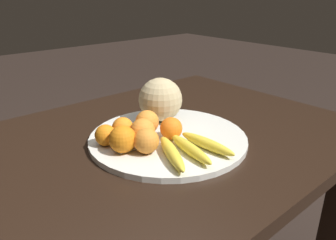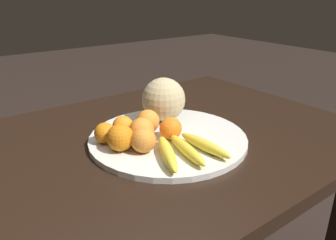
{
  "view_description": "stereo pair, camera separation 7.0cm",
  "coord_description": "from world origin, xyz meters",
  "px_view_note": "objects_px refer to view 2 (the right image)",
  "views": [
    {
      "loc": [
        -0.54,
        -0.7,
        1.19
      ],
      "look_at": [
        0.03,
        -0.04,
        0.84
      ],
      "focal_mm": 35.0,
      "sensor_mm": 36.0,
      "label": 1
    },
    {
      "loc": [
        -0.49,
        -0.74,
        1.19
      ],
      "look_at": [
        0.03,
        -0.04,
        0.84
      ],
      "focal_mm": 35.0,
      "sensor_mm": 36.0,
      "label": 2
    }
  ],
  "objects_px": {
    "orange_mid_center": "(123,126)",
    "orange_top_small": "(171,128)",
    "fruit_bowl": "(168,138)",
    "orange_back_right": "(142,130)",
    "orange_front_right": "(147,121)",
    "banana_bunch": "(185,149)",
    "produce_tag": "(132,145)",
    "melon": "(164,99)",
    "kitchen_table": "(152,171)",
    "orange_back_left": "(143,140)",
    "orange_front_left": "(120,138)",
    "orange_side_extra": "(105,133)"
  },
  "relations": [
    {
      "from": "orange_top_small",
      "to": "produce_tag",
      "type": "height_order",
      "value": "orange_top_small"
    },
    {
      "from": "kitchen_table",
      "to": "banana_bunch",
      "type": "relative_size",
      "value": 6.36
    },
    {
      "from": "banana_bunch",
      "to": "orange_mid_center",
      "type": "distance_m",
      "value": 0.21
    },
    {
      "from": "orange_front_right",
      "to": "orange_side_extra",
      "type": "xyz_separation_m",
      "value": [
        -0.13,
        0.01,
        -0.01
      ]
    },
    {
      "from": "banana_bunch",
      "to": "orange_mid_center",
      "type": "relative_size",
      "value": 3.33
    },
    {
      "from": "banana_bunch",
      "to": "orange_side_extra",
      "type": "bearing_deg",
      "value": -133.14
    },
    {
      "from": "kitchen_table",
      "to": "produce_tag",
      "type": "relative_size",
      "value": 12.68
    },
    {
      "from": "orange_front_right",
      "to": "produce_tag",
      "type": "xyz_separation_m",
      "value": [
        -0.08,
        -0.05,
        -0.03
      ]
    },
    {
      "from": "orange_back_left",
      "to": "orange_back_right",
      "type": "height_order",
      "value": "orange_back_right"
    },
    {
      "from": "orange_mid_center",
      "to": "orange_side_extra",
      "type": "height_order",
      "value": "orange_mid_center"
    },
    {
      "from": "orange_back_right",
      "to": "orange_front_left",
      "type": "bearing_deg",
      "value": -171.39
    },
    {
      "from": "orange_front_right",
      "to": "produce_tag",
      "type": "height_order",
      "value": "orange_front_right"
    },
    {
      "from": "orange_mid_center",
      "to": "orange_back_right",
      "type": "xyz_separation_m",
      "value": [
        0.02,
        -0.06,
        0.0
      ]
    },
    {
      "from": "orange_front_left",
      "to": "orange_front_right",
      "type": "relative_size",
      "value": 1.04
    },
    {
      "from": "banana_bunch",
      "to": "produce_tag",
      "type": "relative_size",
      "value": 2.0
    },
    {
      "from": "fruit_bowl",
      "to": "banana_bunch",
      "type": "bearing_deg",
      "value": -106.05
    },
    {
      "from": "fruit_bowl",
      "to": "orange_back_right",
      "type": "height_order",
      "value": "orange_back_right"
    },
    {
      "from": "orange_back_right",
      "to": "orange_mid_center",
      "type": "bearing_deg",
      "value": 111.59
    },
    {
      "from": "kitchen_table",
      "to": "orange_top_small",
      "type": "relative_size",
      "value": 20.36
    },
    {
      "from": "kitchen_table",
      "to": "orange_top_small",
      "type": "distance_m",
      "value": 0.17
    },
    {
      "from": "orange_front_right",
      "to": "orange_side_extra",
      "type": "distance_m",
      "value": 0.13
    },
    {
      "from": "fruit_bowl",
      "to": "orange_mid_center",
      "type": "xyz_separation_m",
      "value": [
        -0.11,
        0.08,
        0.04
      ]
    },
    {
      "from": "orange_front_left",
      "to": "orange_side_extra",
      "type": "height_order",
      "value": "orange_front_left"
    },
    {
      "from": "kitchen_table",
      "to": "orange_front_left",
      "type": "bearing_deg",
      "value": -161.83
    },
    {
      "from": "orange_mid_center",
      "to": "orange_back_right",
      "type": "bearing_deg",
      "value": -68.41
    },
    {
      "from": "orange_back_right",
      "to": "produce_tag",
      "type": "height_order",
      "value": "orange_back_right"
    },
    {
      "from": "orange_back_left",
      "to": "produce_tag",
      "type": "distance_m",
      "value": 0.06
    },
    {
      "from": "orange_front_right",
      "to": "orange_mid_center",
      "type": "height_order",
      "value": "orange_front_right"
    },
    {
      "from": "orange_front_right",
      "to": "orange_back_right",
      "type": "distance_m",
      "value": 0.06
    },
    {
      "from": "orange_back_left",
      "to": "banana_bunch",
      "type": "bearing_deg",
      "value": -45.42
    },
    {
      "from": "banana_bunch",
      "to": "orange_top_small",
      "type": "distance_m",
      "value": 0.1
    },
    {
      "from": "orange_front_left",
      "to": "orange_mid_center",
      "type": "height_order",
      "value": "orange_front_left"
    },
    {
      "from": "orange_top_small",
      "to": "orange_front_right",
      "type": "bearing_deg",
      "value": 110.53
    },
    {
      "from": "melon",
      "to": "produce_tag",
      "type": "bearing_deg",
      "value": -150.8
    },
    {
      "from": "orange_mid_center",
      "to": "orange_back_left",
      "type": "bearing_deg",
      "value": -92.51
    },
    {
      "from": "kitchen_table",
      "to": "orange_mid_center",
      "type": "bearing_deg",
      "value": 155.74
    },
    {
      "from": "orange_side_extra",
      "to": "melon",
      "type": "bearing_deg",
      "value": 10.25
    },
    {
      "from": "fruit_bowl",
      "to": "melon",
      "type": "xyz_separation_m",
      "value": [
        0.06,
        0.11,
        0.08
      ]
    },
    {
      "from": "kitchen_table",
      "to": "fruit_bowl",
      "type": "xyz_separation_m",
      "value": [
        0.03,
        -0.04,
        0.12
      ]
    },
    {
      "from": "orange_mid_center",
      "to": "produce_tag",
      "type": "distance_m",
      "value": 0.08
    },
    {
      "from": "orange_back_right",
      "to": "produce_tag",
      "type": "relative_size",
      "value": 0.68
    },
    {
      "from": "melon",
      "to": "orange_front_right",
      "type": "height_order",
      "value": "melon"
    },
    {
      "from": "orange_mid_center",
      "to": "orange_top_small",
      "type": "height_order",
      "value": "orange_top_small"
    },
    {
      "from": "fruit_bowl",
      "to": "produce_tag",
      "type": "bearing_deg",
      "value": 176.48
    },
    {
      "from": "orange_front_left",
      "to": "orange_side_extra",
      "type": "relative_size",
      "value": 1.23
    },
    {
      "from": "kitchen_table",
      "to": "orange_front_right",
      "type": "height_order",
      "value": "orange_front_right"
    },
    {
      "from": "kitchen_table",
      "to": "melon",
      "type": "xyz_separation_m",
      "value": [
        0.1,
        0.07,
        0.2
      ]
    },
    {
      "from": "kitchen_table",
      "to": "orange_side_extra",
      "type": "height_order",
      "value": "orange_side_extra"
    },
    {
      "from": "banana_bunch",
      "to": "orange_side_extra",
      "type": "distance_m",
      "value": 0.23
    },
    {
      "from": "melon",
      "to": "produce_tag",
      "type": "distance_m",
      "value": 0.22
    }
  ]
}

